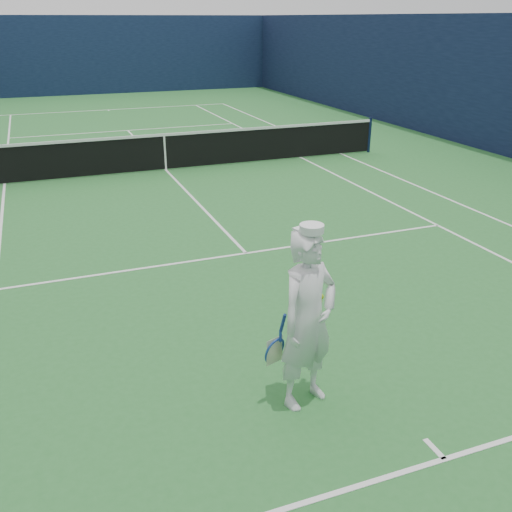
# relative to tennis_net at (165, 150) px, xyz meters

# --- Properties ---
(ground) EXTENTS (80.00, 80.00, 0.00)m
(ground) POSITION_rel_tennis_net_xyz_m (0.00, 0.00, -0.55)
(ground) COLOR #296D2F
(ground) RESTS_ON ground
(court_markings) EXTENTS (11.03, 23.83, 0.01)m
(court_markings) POSITION_rel_tennis_net_xyz_m (0.00, 0.00, -0.55)
(court_markings) COLOR white
(court_markings) RESTS_ON ground
(windscreen_fence) EXTENTS (20.12, 36.12, 4.00)m
(windscreen_fence) POSITION_rel_tennis_net_xyz_m (0.00, 0.00, 1.45)
(windscreen_fence) COLOR #101C3B
(windscreen_fence) RESTS_ON ground
(tennis_net) EXTENTS (12.88, 0.09, 1.07)m
(tennis_net) POSITION_rel_tennis_net_xyz_m (0.00, 0.00, 0.00)
(tennis_net) COLOR #141E4C
(tennis_net) RESTS_ON ground
(tennis_player) EXTENTS (0.90, 0.68, 2.04)m
(tennis_player) POSITION_rel_tennis_net_xyz_m (-0.84, -10.57, 0.44)
(tennis_player) COLOR white
(tennis_player) RESTS_ON ground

